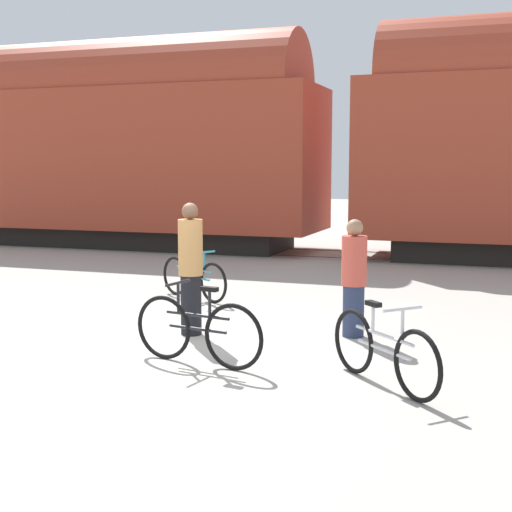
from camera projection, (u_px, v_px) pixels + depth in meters
ground_plane at (161, 348)px, 8.89m from camera, size 80.00×80.00×0.00m
freight_train at (340, 135)px, 17.93m from camera, size 24.85×3.02×5.74m
rail_near at (332, 257)px, 17.64m from camera, size 36.85×0.07×0.01m
rail_far at (344, 251)px, 18.98m from camera, size 36.85×0.07×0.01m
bicycle_silver at (383, 351)px, 7.31m from camera, size 1.32×1.29×0.88m
bicycle_black at (197, 330)px, 8.12m from camera, size 1.70×0.46×0.94m
bicycle_teal at (194, 278)px, 12.14m from camera, size 1.55×0.86×0.84m
person_in_red at (354, 278)px, 9.41m from camera, size 0.33×0.33×1.57m
person_in_tan at (191, 269)px, 9.51m from camera, size 0.33×0.33×1.78m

